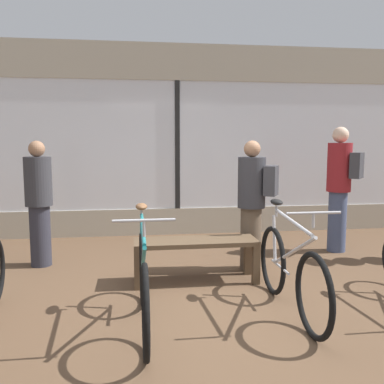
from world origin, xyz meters
The scene contains 8 objects.
ground_plane centered at (0.00, 0.00, 0.00)m, with size 24.00×24.00×0.00m, color brown.
shop_back_wall centered at (0.00, 3.30, 1.64)m, with size 12.00×0.08×3.20m.
bicycle_left centered at (-0.67, -0.37, 0.40)m, with size 0.46×1.79×1.04m.
bicycle_right centered at (0.69, -0.23, 0.39)m, with size 0.46×1.76×1.04m.
display_bench centered at (-0.05, 0.76, 0.40)m, with size 1.40×0.44×0.49m.
customer_near_rack centered at (2.19, 1.81, 0.98)m, with size 0.55×0.54×1.80m.
customer_by_window centered at (-1.94, 1.66, 0.84)m, with size 0.48×0.48×1.61m.
customer_mid_floor centered at (0.71, 1.13, 0.87)m, with size 0.56×0.49×1.61m.
Camera 1 is at (-0.75, -3.94, 1.61)m, focal length 40.00 mm.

